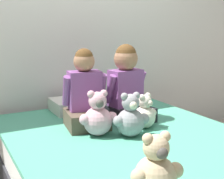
% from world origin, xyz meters
% --- Properties ---
extents(wall_behind_bed, '(8.00, 0.06, 2.50)m').
position_xyz_m(wall_behind_bed, '(0.00, 1.12, 1.25)').
color(wall_behind_bed, silver).
rests_on(wall_behind_bed, ground_plane).
extents(bed, '(1.60, 2.04, 0.47)m').
position_xyz_m(bed, '(0.00, 0.00, 0.23)').
color(bed, '#2D2D33').
rests_on(bed, ground_plane).
extents(child_on_left, '(0.35, 0.35, 0.59)m').
position_xyz_m(child_on_left, '(-0.18, 0.38, 0.71)').
color(child_on_left, brown).
rests_on(child_on_left, bed).
extents(child_on_right, '(0.36, 0.38, 0.61)m').
position_xyz_m(child_on_right, '(0.18, 0.39, 0.74)').
color(child_on_right, black).
rests_on(child_on_right, bed).
extents(teddy_bear_held_by_left_child, '(0.26, 0.20, 0.32)m').
position_xyz_m(teddy_bear_held_by_left_child, '(-0.19, 0.16, 0.60)').
color(teddy_bear_held_by_left_child, '#DBA3B2').
rests_on(teddy_bear_held_by_left_child, bed).
extents(teddy_bear_held_by_right_child, '(0.21, 0.17, 0.26)m').
position_xyz_m(teddy_bear_held_by_right_child, '(0.19, 0.14, 0.58)').
color(teddy_bear_held_by_right_child, silver).
rests_on(teddy_bear_held_by_right_child, bed).
extents(teddy_bear_between_children, '(0.26, 0.19, 0.31)m').
position_xyz_m(teddy_bear_between_children, '(-0.00, 0.04, 0.60)').
color(teddy_bear_between_children, '#939399').
rests_on(teddy_bear_between_children, bed).
extents(teddy_bear_at_foot_of_bed, '(0.25, 0.19, 0.30)m').
position_xyz_m(teddy_bear_at_foot_of_bed, '(-0.31, -0.68, 0.59)').
color(teddy_bear_at_foot_of_bed, '#D1B78E').
rests_on(teddy_bear_at_foot_of_bed, bed).
extents(pillow_at_headboard, '(0.59, 0.33, 0.11)m').
position_xyz_m(pillow_at_headboard, '(0.00, 0.83, 0.52)').
color(pillow_at_headboard, silver).
rests_on(pillow_at_headboard, bed).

